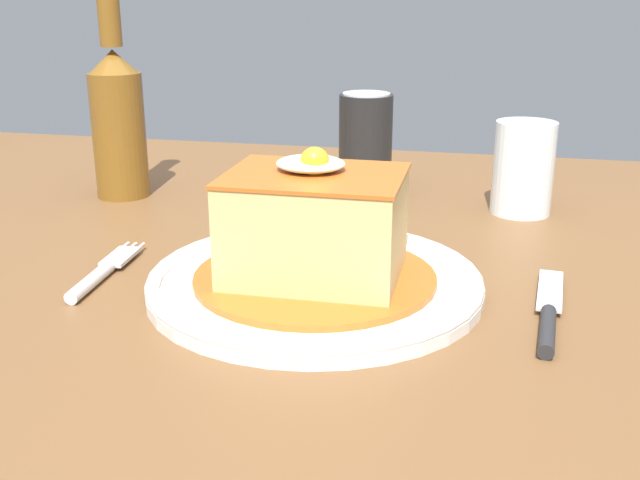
% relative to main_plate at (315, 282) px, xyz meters
% --- Properties ---
extents(dining_table, '(1.46, 0.92, 0.76)m').
position_rel_main_plate_xyz_m(dining_table, '(-0.02, 0.13, -0.11)').
color(dining_table, brown).
rests_on(dining_table, ground_plane).
extents(main_plate, '(0.29, 0.29, 0.02)m').
position_rel_main_plate_xyz_m(main_plate, '(0.00, 0.00, 0.00)').
color(main_plate, white).
rests_on(main_plate, dining_table).
extents(sandwich_meal, '(0.21, 0.21, 0.12)m').
position_rel_main_plate_xyz_m(sandwich_meal, '(-0.00, 0.00, 0.05)').
color(sandwich_meal, '#B75B1E').
rests_on(sandwich_meal, main_plate).
extents(fork, '(0.03, 0.14, 0.01)m').
position_rel_main_plate_xyz_m(fork, '(-0.19, -0.01, -0.00)').
color(fork, silver).
rests_on(fork, dining_table).
extents(knife, '(0.03, 0.17, 0.01)m').
position_rel_main_plate_xyz_m(knife, '(0.19, -0.03, -0.00)').
color(knife, '#262628').
rests_on(knife, dining_table).
extents(soda_can, '(0.07, 0.07, 0.12)m').
position_rel_main_plate_xyz_m(soda_can, '(-0.01, 0.33, 0.05)').
color(soda_can, black).
rests_on(soda_can, dining_table).
extents(beer_bottle_amber, '(0.06, 0.06, 0.27)m').
position_rel_main_plate_xyz_m(beer_bottle_amber, '(-0.30, 0.25, 0.09)').
color(beer_bottle_amber, brown).
rests_on(beer_bottle_amber, dining_table).
extents(drinking_glass, '(0.07, 0.07, 0.10)m').
position_rel_main_plate_xyz_m(drinking_glass, '(0.18, 0.28, 0.04)').
color(drinking_glass, gold).
rests_on(drinking_glass, dining_table).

